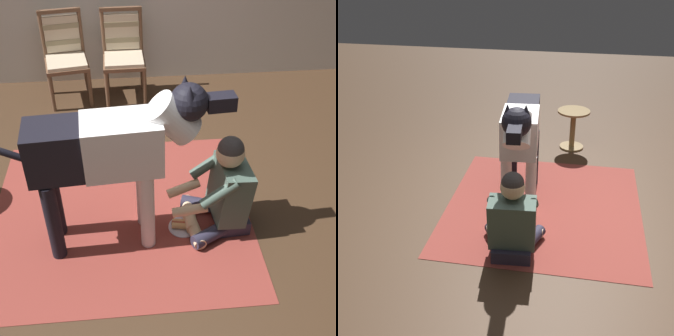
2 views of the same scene
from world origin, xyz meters
The scene contains 7 objects.
ground_plane centered at (0.00, 0.00, 0.00)m, with size 14.66×14.66×0.00m, color #442E1D.
area_rug centered at (-0.12, 0.12, 0.00)m, with size 2.08×1.99×0.01m, color brown.
dining_chair_left_of_pair centered at (-0.68, 2.18, 0.54)m, with size 0.53×0.53×0.98m.
dining_chair_right_of_pair centered at (-0.03, 2.18, 0.54)m, with size 0.47×0.48×0.98m.
person_sitting_on_floor centered at (0.67, -0.08, 0.33)m, with size 0.64×0.58×0.82m.
large_dog centered at (-0.12, -0.14, 0.82)m, with size 1.58×0.40×1.28m.
hot_dog_on_plate centered at (0.37, -0.10, 0.03)m, with size 0.24×0.24×0.06m.
Camera 1 is at (0.01, -2.64, 2.56)m, focal length 48.30 mm.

